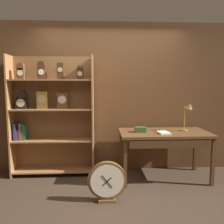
% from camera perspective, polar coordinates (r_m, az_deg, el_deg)
% --- Properties ---
extents(ground_plane, '(10.00, 10.00, 0.00)m').
position_cam_1_polar(ground_plane, '(3.09, 0.74, -22.84)').
color(ground_plane, '#3D2D21').
extents(back_wood_panel, '(4.80, 0.05, 2.60)m').
position_cam_1_polar(back_wood_panel, '(4.05, -0.47, 3.57)').
color(back_wood_panel, brown).
rests_on(back_wood_panel, ground).
extents(bookshelf, '(1.37, 0.34, 2.01)m').
position_cam_1_polar(bookshelf, '(3.97, -15.26, -0.39)').
color(bookshelf, '#9E6B3D').
rests_on(bookshelf, ground).
extents(workbench, '(1.43, 0.75, 0.78)m').
position_cam_1_polar(workbench, '(3.77, 12.98, -6.09)').
color(workbench, brown).
rests_on(workbench, ground).
extents(desk_lamp, '(0.19, 0.19, 0.47)m').
position_cam_1_polar(desk_lamp, '(3.88, 18.45, -0.07)').
color(desk_lamp, olive).
rests_on(desk_lamp, workbench).
extents(toolbox_small, '(0.18, 0.13, 0.08)m').
position_cam_1_polar(toolbox_small, '(3.68, 7.08, -4.39)').
color(toolbox_small, '#2D5123').
rests_on(toolbox_small, workbench).
extents(open_repair_manual, '(0.18, 0.24, 0.02)m').
position_cam_1_polar(open_repair_manual, '(3.64, 12.76, -5.07)').
color(open_repair_manual, silver).
rests_on(open_repair_manual, workbench).
extents(round_clock_large, '(0.50, 0.11, 0.54)m').
position_cam_1_polar(round_clock_large, '(3.10, -1.25, -17.00)').
color(round_clock_large, brown).
rests_on(round_clock_large, ground).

